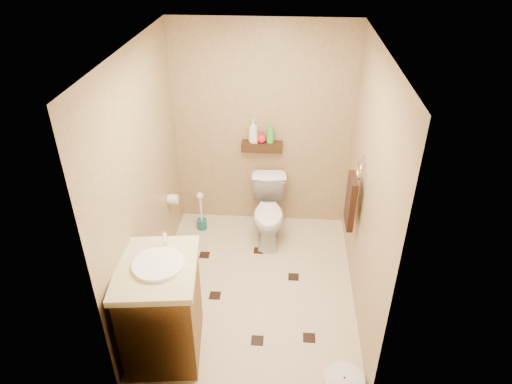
{
  "coord_description": "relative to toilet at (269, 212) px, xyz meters",
  "views": [
    {
      "loc": [
        0.28,
        -3.46,
        3.27
      ],
      "look_at": [
        0.0,
        0.25,
        0.98
      ],
      "focal_mm": 32.0,
      "sensor_mm": 36.0,
      "label": 1
    }
  ],
  "objects": [
    {
      "name": "wall_back",
      "position": [
        -0.11,
        0.42,
        0.84
      ],
      "size": [
        2.0,
        0.04,
        2.4
      ],
      "primitive_type": "cube",
      "color": "tan",
      "rests_on": "ground"
    },
    {
      "name": "ground",
      "position": [
        -0.11,
        -0.83,
        -0.36
      ],
      "size": [
        2.5,
        2.5,
        0.0
      ],
      "primitive_type": "plane",
      "color": "beige",
      "rests_on": "ground"
    },
    {
      "name": "toilet_brush",
      "position": [
        -0.81,
        0.12,
        -0.18
      ],
      "size": [
        0.12,
        0.12,
        0.51
      ],
      "color": "#175D5A",
      "rests_on": "ground"
    },
    {
      "name": "bottle_a",
      "position": [
        -0.21,
        0.34,
        0.85
      ],
      "size": [
        0.11,
        0.11,
        0.27
      ],
      "primitive_type": "imported",
      "rotation": [
        0.0,
        0.0,
        0.03
      ],
      "color": "silver",
      "rests_on": "wall_shelf"
    },
    {
      "name": "wall_right",
      "position": [
        0.89,
        -0.83,
        0.84
      ],
      "size": [
        0.04,
        2.5,
        2.4
      ],
      "primitive_type": "cube",
      "color": "tan",
      "rests_on": "ground"
    },
    {
      "name": "wall_shelf",
      "position": [
        -0.11,
        0.34,
        0.66
      ],
      "size": [
        0.46,
        0.14,
        0.1
      ],
      "primitive_type": "cube",
      "color": "#38220F",
      "rests_on": "wall_back"
    },
    {
      "name": "towel_ring",
      "position": [
        0.81,
        -0.58,
        0.59
      ],
      "size": [
        0.12,
        0.3,
        0.76
      ],
      "color": "silver",
      "rests_on": "wall_right"
    },
    {
      "name": "floor_accents",
      "position": [
        -0.09,
        -0.88,
        -0.36
      ],
      "size": [
        1.25,
        1.38,
        0.01
      ],
      "color": "black",
      "rests_on": "ground"
    },
    {
      "name": "bottle_d",
      "position": [
        -0.01,
        0.34,
        0.83
      ],
      "size": [
        0.11,
        0.11,
        0.23
      ],
      "primitive_type": "imported",
      "rotation": [
        0.0,
        0.0,
        4.98
      ],
      "color": "green",
      "rests_on": "wall_shelf"
    },
    {
      "name": "vanity",
      "position": [
        -0.81,
        -1.65,
        0.12
      ],
      "size": [
        0.71,
        0.83,
        1.07
      ],
      "rotation": [
        0.0,
        0.0,
        0.12
      ],
      "color": "brown",
      "rests_on": "ground"
    },
    {
      "name": "ceiling",
      "position": [
        -0.11,
        -0.83,
        2.04
      ],
      "size": [
        2.0,
        2.5,
        0.02
      ],
      "primitive_type": "cube",
      "color": "white",
      "rests_on": "wall_back"
    },
    {
      "name": "toilet",
      "position": [
        0.0,
        0.0,
        0.0
      ],
      "size": [
        0.44,
        0.73,
        0.72
      ],
      "primitive_type": "imported",
      "rotation": [
        0.0,
        0.0,
        0.06
      ],
      "color": "white",
      "rests_on": "ground"
    },
    {
      "name": "wall_front",
      "position": [
        -0.11,
        -2.08,
        0.84
      ],
      "size": [
        2.0,
        0.04,
        2.4
      ],
      "primitive_type": "cube",
      "color": "tan",
      "rests_on": "ground"
    },
    {
      "name": "bathroom_scale",
      "position": [
        0.71,
        -1.9,
        -0.33
      ],
      "size": [
        0.35,
        0.35,
        0.07
      ],
      "rotation": [
        0.0,
        0.0,
        0.07
      ],
      "color": "white",
      "rests_on": "ground"
    },
    {
      "name": "wall_left",
      "position": [
        -1.11,
        -0.83,
        0.84
      ],
      "size": [
        0.04,
        2.5,
        2.4
      ],
      "primitive_type": "cube",
      "color": "tan",
      "rests_on": "ground"
    },
    {
      "name": "bottle_b",
      "position": [
        -0.19,
        0.34,
        0.79
      ],
      "size": [
        0.08,
        0.08,
        0.17
      ],
      "primitive_type": "imported",
      "rotation": [
        0.0,
        0.0,
        0.01
      ],
      "color": "yellow",
      "rests_on": "wall_shelf"
    },
    {
      "name": "bottle_c",
      "position": [
        -0.11,
        0.34,
        0.78
      ],
      "size": [
        0.15,
        0.15,
        0.14
      ],
      "primitive_type": "imported",
      "rotation": [
        0.0,
        0.0,
        0.87
      ],
      "color": "red",
      "rests_on": "wall_shelf"
    },
    {
      "name": "toilet_paper",
      "position": [
        -1.05,
        -0.18,
        0.24
      ],
      "size": [
        0.12,
        0.11,
        0.12
      ],
      "color": "white",
      "rests_on": "wall_left"
    }
  ]
}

